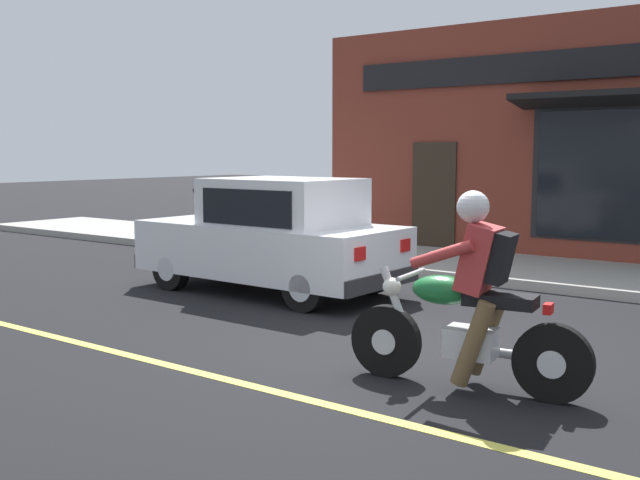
# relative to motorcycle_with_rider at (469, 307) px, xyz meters

# --- Properties ---
(ground_plane) EXTENTS (80.00, 80.00, 0.00)m
(ground_plane) POSITION_rel_motorcycle_with_rider_xyz_m (0.80, 0.95, -0.68)
(ground_plane) COLOR black
(sidewalk_curb) EXTENTS (2.60, 22.00, 0.14)m
(sidewalk_curb) POSITION_rel_motorcycle_with_rider_xyz_m (5.77, 3.95, -0.61)
(sidewalk_curb) COLOR #9E9B93
(sidewalk_curb) RESTS_ON ground
(lane_stripe) EXTENTS (0.12, 19.80, 0.01)m
(lane_stripe) POSITION_rel_motorcycle_with_rider_xyz_m (-1.00, 3.95, -0.67)
(lane_stripe) COLOR #D1C64C
(lane_stripe) RESTS_ON ground
(storefront_building) EXTENTS (1.25, 10.51, 4.20)m
(storefront_building) POSITION_rel_motorcycle_with_rider_xyz_m (7.30, 1.14, 1.43)
(storefront_building) COLOR maroon
(storefront_building) RESTS_ON ground
(motorcycle_with_rider) EXTENTS (0.64, 2.02, 1.62)m
(motorcycle_with_rider) POSITION_rel_motorcycle_with_rider_xyz_m (0.00, 0.00, 0.00)
(motorcycle_with_rider) COLOR black
(motorcycle_with_rider) RESTS_ON ground
(car_hatchback) EXTENTS (1.70, 3.81, 1.57)m
(car_hatchback) POSITION_rel_motorcycle_with_rider_xyz_m (2.28, 4.00, 0.09)
(car_hatchback) COLOR black
(car_hatchback) RESTS_ON ground
(traffic_cone) EXTENTS (0.36, 0.36, 0.60)m
(traffic_cone) POSITION_rel_motorcycle_with_rider_xyz_m (5.88, 5.66, -0.25)
(traffic_cone) COLOR black
(traffic_cone) RESTS_ON sidewalk_curb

